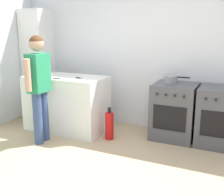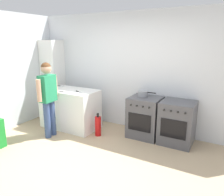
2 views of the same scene
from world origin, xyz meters
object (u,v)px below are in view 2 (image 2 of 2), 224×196
object	(u,v)px
oven_left	(145,117)
fire_extinguisher	(98,126)
person	(48,94)
knife_carving	(79,92)
pot	(143,94)
knife_utility	(64,92)
oven_right	(177,123)
knife_paring	(60,86)
larder_cabinet	(53,79)

from	to	relation	value
oven_left	fire_extinguisher	world-z (taller)	oven_left
oven_left	person	xyz separation A→B (m)	(-1.74, -0.99, 0.50)
oven_left	knife_carving	world-z (taller)	knife_carving
pot	fire_extinguisher	size ratio (longest dim) A/B	0.77
knife_utility	fire_extinguisher	distance (m)	1.05
oven_right	knife_paring	distance (m)	2.89
oven_left	fire_extinguisher	size ratio (longest dim) A/B	1.70
knife_carving	fire_extinguisher	distance (m)	0.83
fire_extinguisher	larder_cabinet	world-z (taller)	larder_cabinet
larder_cabinet	oven_right	bearing A→B (deg)	-1.76
pot	knife_carving	size ratio (longest dim) A/B	1.23
oven_right	knife_carving	distance (m)	2.11
pot	fire_extinguisher	world-z (taller)	pot
knife_carving	fire_extinguisher	size ratio (longest dim) A/B	0.63
person	larder_cabinet	bearing A→B (deg)	129.67
oven_left	knife_paring	size ratio (longest dim) A/B	4.05
fire_extinguisher	oven_left	bearing A→B (deg)	28.78
oven_left	knife_carving	bearing A→B (deg)	-160.22
knife_utility	fire_extinguisher	xyz separation A→B (m)	(0.78, 0.14, -0.69)
oven_right	pot	world-z (taller)	pot
oven_left	pot	world-z (taller)	pot
oven_left	knife_carving	size ratio (longest dim) A/B	2.71
pot	knife_carving	xyz separation A→B (m)	(-1.24, -0.54, -0.00)
knife_carving	larder_cabinet	distance (m)	1.44
knife_utility	person	xyz separation A→B (m)	(-0.09, -0.38, 0.02)
oven_right	knife_utility	size ratio (longest dim) A/B	3.43
knife_carving	larder_cabinet	xyz separation A→B (m)	(-1.32, 0.58, 0.10)
knife_carving	knife_utility	xyz separation A→B (m)	(-0.31, -0.14, 0.00)
knife_carving	fire_extinguisher	world-z (taller)	knife_carving
knife_paring	oven_right	bearing A→B (deg)	3.60
pot	larder_cabinet	xyz separation A→B (m)	(-2.56, 0.04, 0.09)
oven_left	larder_cabinet	xyz separation A→B (m)	(-2.65, 0.10, 0.57)
oven_right	knife_carving	size ratio (longest dim) A/B	2.71
knife_carving	larder_cabinet	world-z (taller)	larder_cabinet
oven_right	pot	xyz separation A→B (m)	(-0.76, 0.06, 0.48)
oven_left	knife_utility	xyz separation A→B (m)	(-1.65, -0.62, 0.48)
knife_utility	larder_cabinet	size ratio (longest dim) A/B	0.12
knife_utility	larder_cabinet	xyz separation A→B (m)	(-1.00, 0.72, 0.10)
knife_carving	pot	bearing A→B (deg)	23.62
knife_paring	knife_utility	bearing A→B (deg)	-39.53
pot	knife_carving	world-z (taller)	pot
person	fire_extinguisher	distance (m)	1.24
larder_cabinet	fire_extinguisher	bearing A→B (deg)	-18.05
larder_cabinet	knife_utility	bearing A→B (deg)	-35.58
oven_right	larder_cabinet	size ratio (longest dim) A/B	0.42
pot	knife_paring	world-z (taller)	pot
knife_utility	person	world-z (taller)	person
knife_carving	person	bearing A→B (deg)	-128.52
person	oven_left	bearing A→B (deg)	29.69
larder_cabinet	person	bearing A→B (deg)	-50.33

